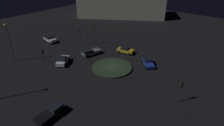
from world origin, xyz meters
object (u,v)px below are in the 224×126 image
object	(u,v)px
car_blue	(148,62)
traffic_light_north	(181,88)
car_black	(51,113)
car_yellow	(125,50)
traffic_light_southeast	(43,54)
streetlamp_southeast	(8,37)
car_silver	(50,39)
traffic_light_southwest	(96,33)
car_white	(63,60)
store_building	(121,5)
traffic_light_south	(80,33)
car_grey	(91,52)

from	to	relation	value
car_blue	traffic_light_north	xyz separation A→B (m)	(7.61, 9.81, 1.94)
car_blue	car_black	bearing A→B (deg)	-52.26
car_yellow	traffic_light_southeast	size ratio (longest dim) A/B	1.13
car_yellow	streetlamp_southeast	world-z (taller)	streetlamp_southeast
car_silver	car_black	world-z (taller)	car_silver
car_silver	traffic_light_southeast	distance (m)	13.76
streetlamp_southeast	car_silver	bearing A→B (deg)	-163.01
streetlamp_southeast	car_black	bearing A→B (deg)	76.33
traffic_light_southwest	car_black	bearing A→B (deg)	-27.48
car_yellow	car_black	bearing A→B (deg)	-92.93
car_white	store_building	size ratio (longest dim) A/B	0.13
traffic_light_southeast	streetlamp_southeast	world-z (taller)	streetlamp_southeast
car_black	traffic_light_southeast	distance (m)	16.53
car_yellow	traffic_light_southwest	distance (m)	9.63
car_white	traffic_light_southeast	distance (m)	4.21
car_silver	traffic_light_southwest	world-z (taller)	traffic_light_southwest
car_silver	traffic_light_southwest	bearing A→B (deg)	37.01
car_silver	traffic_light_north	size ratio (longest dim) A/B	1.16
car_yellow	store_building	distance (m)	36.02
car_white	traffic_light_north	world-z (taller)	traffic_light_north
traffic_light_southwest	car_white	bearing A→B (deg)	-48.65
car_white	traffic_light_southeast	bearing A→B (deg)	104.02
streetlamp_southeast	traffic_light_southwest	bearing A→B (deg)	158.13
car_white	car_black	xyz separation A→B (m)	(11.20, 11.67, -0.02)
traffic_light_southwest	car_blue	bearing A→B (deg)	27.47
traffic_light_southwest	store_building	distance (m)	31.35
traffic_light_north	traffic_light_southeast	bearing A→B (deg)	19.76
car_white	traffic_light_south	world-z (taller)	traffic_light_south
car_white	car_silver	bearing A→B (deg)	30.96
traffic_light_southeast	traffic_light_southwest	bearing A→B (deg)	54.14
traffic_light_south	streetlamp_southeast	bearing A→B (deg)	-87.20
car_grey	traffic_light_southeast	bearing A→B (deg)	172.40
car_blue	car_yellow	xyz separation A→B (m)	(-1.97, -7.35, 0.05)
traffic_light_southwest	store_building	size ratio (longest dim) A/B	0.13
car_black	streetlamp_southeast	size ratio (longest dim) A/B	0.52
traffic_light_north	streetlamp_southeast	world-z (taller)	streetlamp_southeast
traffic_light_southeast	car_yellow	bearing A→B (deg)	24.29
car_black	traffic_light_southwest	world-z (taller)	traffic_light_southwest
car_silver	traffic_light_south	distance (m)	9.27
traffic_light_north	traffic_light_south	xyz separation A→B (m)	(-6.53, -29.63, 0.42)
car_white	streetlamp_southeast	bearing A→B (deg)	87.98
traffic_light_south	streetlamp_southeast	world-z (taller)	streetlamp_southeast
car_white	store_building	world-z (taller)	store_building
car_grey	car_blue	bearing A→B (deg)	-56.99
car_silver	traffic_light_south	world-z (taller)	traffic_light_south
car_silver	traffic_light_southeast	xyz separation A→B (m)	(8.65, 10.54, 1.86)
traffic_light_southwest	traffic_light_southeast	size ratio (longest dim) A/B	1.20
car_grey	car_white	bearing A→B (deg)	-178.27
car_grey	streetlamp_southeast	world-z (taller)	streetlamp_southeast
car_yellow	store_building	world-z (taller)	store_building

